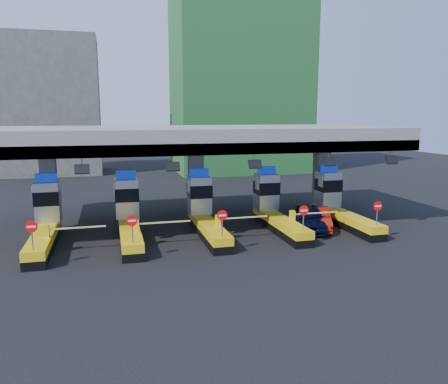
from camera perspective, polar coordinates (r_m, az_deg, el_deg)
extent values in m
plane|color=black|center=(29.54, -2.49, -5.36)|extent=(120.00, 120.00, 0.00)
cube|color=slate|center=(31.47, -3.75, 7.12)|extent=(28.00, 12.00, 1.50)
cube|color=#4C4C49|center=(25.94, -1.31, 5.65)|extent=(28.00, 0.60, 0.70)
cube|color=slate|center=(31.51, -21.82, 0.02)|extent=(1.00, 1.00, 5.50)
cube|color=slate|center=(31.84, -3.68, 0.81)|extent=(1.00, 1.00, 5.50)
cube|color=slate|center=(35.13, 12.54, 1.46)|extent=(1.00, 1.00, 5.50)
cylinder|color=slate|center=(25.32, -18.07, 3.69)|extent=(0.06, 0.06, 0.50)
cube|color=black|center=(25.16, -18.06, 2.85)|extent=(0.80, 0.38, 0.54)
cylinder|color=slate|center=(25.53, -6.78, 4.16)|extent=(0.06, 0.06, 0.50)
cube|color=black|center=(25.37, -6.70, 3.33)|extent=(0.80, 0.38, 0.54)
cylinder|color=slate|center=(26.68, 3.94, 4.45)|extent=(0.06, 0.06, 0.50)
cube|color=black|center=(26.53, 4.07, 3.66)|extent=(0.80, 0.38, 0.54)
cylinder|color=slate|center=(28.67, 13.48, 4.58)|extent=(0.06, 0.06, 0.50)
cube|color=black|center=(28.53, 13.64, 3.85)|extent=(0.80, 0.38, 0.54)
cylinder|color=slate|center=(31.05, 20.85, 4.60)|extent=(0.06, 0.06, 0.50)
cube|color=black|center=(30.92, 21.02, 3.92)|extent=(0.80, 0.38, 0.54)
cube|color=black|center=(28.18, -22.45, -6.36)|extent=(1.20, 8.00, 0.50)
cube|color=#E5B70C|center=(28.05, -22.51, -5.38)|extent=(1.20, 8.00, 0.50)
cube|color=#9EA3A8|center=(30.42, -22.03, -1.19)|extent=(1.50, 1.50, 2.60)
cube|color=black|center=(30.35, -22.07, -0.64)|extent=(1.56, 1.56, 0.90)
cube|color=#0C2DBF|center=(30.17, -22.22, 1.75)|extent=(1.30, 0.35, 0.55)
cube|color=white|center=(30.12, -23.69, -0.06)|extent=(0.06, 0.70, 0.90)
cylinder|color=slate|center=(24.38, -23.75, -5.52)|extent=(0.07, 0.07, 1.30)
cylinder|color=red|center=(24.21, -23.86, -4.17)|extent=(0.60, 0.04, 0.60)
cube|color=white|center=(24.18, -23.87, -4.18)|extent=(0.42, 0.02, 0.10)
cube|color=#E5B70C|center=(26.70, -22.19, -4.78)|extent=(0.30, 0.35, 0.70)
cube|color=white|center=(26.50, -18.66, -4.44)|extent=(3.20, 0.08, 0.08)
cube|color=black|center=(27.91, -12.18, -5.96)|extent=(1.20, 8.00, 0.50)
cube|color=#E5B70C|center=(27.78, -12.22, -4.97)|extent=(1.20, 8.00, 0.50)
cube|color=#9EA3A8|center=(30.18, -12.58, -0.78)|extent=(1.50, 1.50, 2.60)
cube|color=black|center=(30.10, -12.60, -0.23)|extent=(1.56, 1.56, 0.90)
cube|color=#0C2DBF|center=(29.93, -12.69, 2.19)|extent=(1.30, 0.35, 0.55)
cube|color=white|center=(29.74, -14.14, 0.37)|extent=(0.06, 0.70, 0.90)
cylinder|color=slate|center=(24.07, -11.89, -5.06)|extent=(0.07, 0.07, 1.30)
cylinder|color=red|center=(23.90, -11.93, -3.69)|extent=(0.60, 0.04, 0.60)
cube|color=white|center=(23.87, -11.93, -3.70)|extent=(0.42, 0.02, 0.10)
cube|color=#E5B70C|center=(26.49, -11.38, -4.34)|extent=(0.30, 0.35, 0.70)
cube|color=white|center=(26.60, -7.83, -3.95)|extent=(3.20, 0.08, 0.08)
cube|color=black|center=(28.54, -2.06, -5.39)|extent=(1.20, 8.00, 0.50)
cube|color=#E5B70C|center=(28.41, -2.07, -4.42)|extent=(1.20, 8.00, 0.50)
cube|color=#9EA3A8|center=(30.75, -3.24, -0.36)|extent=(1.50, 1.50, 2.60)
cube|color=black|center=(30.68, -3.23, 0.19)|extent=(1.56, 1.56, 0.90)
cube|color=#0C2DBF|center=(30.51, -3.26, 2.56)|extent=(1.30, 0.35, 0.55)
cube|color=white|center=(30.20, -4.62, 0.78)|extent=(0.06, 0.70, 0.90)
cylinder|color=slate|center=(24.79, -0.24, -4.40)|extent=(0.07, 0.07, 1.30)
cylinder|color=red|center=(24.62, -0.22, -3.07)|extent=(0.60, 0.04, 0.60)
cube|color=white|center=(24.60, -0.21, -3.08)|extent=(0.42, 0.02, 0.10)
cube|color=#E5B70C|center=(27.21, -0.80, -3.75)|extent=(0.30, 0.35, 0.70)
cube|color=white|center=(27.62, 2.53, -3.34)|extent=(3.20, 0.08, 0.08)
cube|color=black|center=(29.99, 7.33, -4.70)|extent=(1.20, 8.00, 0.50)
cube|color=#E5B70C|center=(29.87, 7.35, -3.77)|extent=(1.20, 8.00, 0.50)
cube|color=#9EA3A8|center=(32.11, 5.54, 0.05)|extent=(1.50, 1.50, 2.60)
cube|color=black|center=(32.04, 5.56, 0.57)|extent=(1.56, 1.56, 0.90)
cube|color=#0C2DBF|center=(31.88, 5.59, 2.85)|extent=(1.30, 0.35, 0.55)
cube|color=white|center=(31.45, 4.38, 1.15)|extent=(0.06, 0.70, 0.90)
cylinder|color=slate|center=(26.46, 10.32, -3.65)|extent=(0.07, 0.07, 1.30)
cylinder|color=red|center=(26.30, 10.39, -2.39)|extent=(0.60, 0.04, 0.60)
cube|color=white|center=(26.28, 10.41, -2.40)|extent=(0.42, 0.02, 0.10)
cube|color=#E5B70C|center=(28.79, 8.92, -3.11)|extent=(0.30, 0.35, 0.70)
cube|color=white|center=(29.46, 11.87, -2.70)|extent=(3.20, 0.08, 0.08)
cube|color=black|center=(32.17, 15.63, -3.99)|extent=(1.20, 8.00, 0.50)
cube|color=#E5B70C|center=(32.05, 15.67, -3.12)|extent=(1.20, 8.00, 0.50)
cube|color=#9EA3A8|center=(34.15, 13.43, 0.42)|extent=(1.50, 1.50, 2.60)
cube|color=black|center=(34.09, 13.47, 0.91)|extent=(1.56, 1.56, 0.90)
cube|color=#0C2DBF|center=(33.93, 13.54, 3.05)|extent=(1.30, 0.35, 0.55)
cube|color=white|center=(33.41, 12.51, 1.46)|extent=(0.06, 0.70, 0.90)
cylinder|color=slate|center=(28.90, 19.35, -2.90)|extent=(0.07, 0.07, 1.30)
cylinder|color=red|center=(28.75, 19.46, -1.75)|extent=(0.60, 0.04, 0.60)
cube|color=white|center=(28.73, 19.48, -1.76)|extent=(0.42, 0.02, 0.10)
cube|color=#E5B70C|center=(31.11, 17.40, -2.47)|extent=(0.30, 0.35, 0.70)
cube|color=white|center=(31.99, 19.91, -2.09)|extent=(3.20, 0.08, 0.08)
cube|color=#1E5926|center=(62.81, 2.05, 15.62)|extent=(18.00, 12.00, 28.00)
cube|color=#4C4C49|center=(64.36, -22.27, 10.30)|extent=(14.00, 10.00, 18.00)
imported|color=black|center=(30.70, 11.08, -3.33)|extent=(3.41, 5.30, 1.68)
imported|color=#B21B0D|center=(31.09, 12.13, -3.39)|extent=(3.08, 4.77, 1.49)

